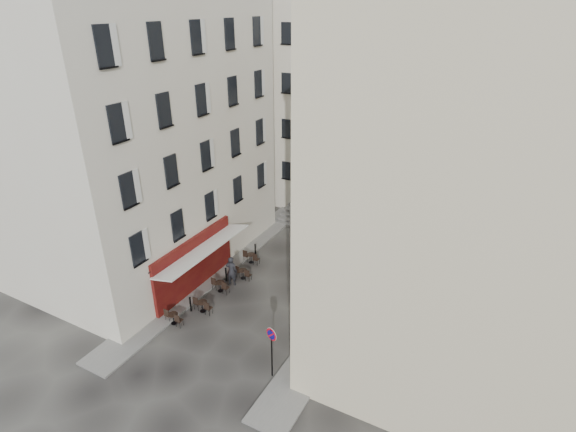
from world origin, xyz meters
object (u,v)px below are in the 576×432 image
Objects in this scene: bistro_table_b at (203,305)px; pedestrian at (232,271)px; bistro_table_a at (174,317)px; no_parking_sign at (271,343)px.

bistro_table_b is 3.14m from pedestrian.
bistro_table_a is at bearing -114.84° from bistro_table_b.
bistro_table_a is 4.77m from pedestrian.
pedestrian is (0.62, 4.70, 0.56)m from bistro_table_a.
pedestrian reaches higher than bistro_table_a.
bistro_table_b is 0.62× the size of pedestrian.
pedestrian is (-6.03, 5.48, -1.00)m from no_parking_sign.
pedestrian is at bearing 82.50° from bistro_table_a.
bistro_table_b reaches higher than bistro_table_a.
no_parking_sign is at bearing -6.69° from bistro_table_a.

